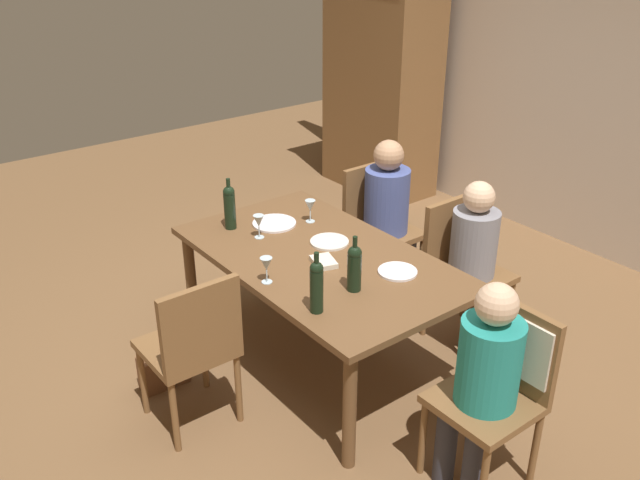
% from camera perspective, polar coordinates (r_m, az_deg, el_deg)
% --- Properties ---
extents(ground_plane, '(10.00, 10.00, 0.00)m').
position_cam_1_polar(ground_plane, '(4.39, -0.00, -9.74)').
color(ground_plane, brown).
extents(rear_room_partition, '(6.40, 0.12, 2.70)m').
position_cam_1_polar(rear_room_partition, '(5.77, 22.37, 11.98)').
color(rear_room_partition, beige).
rests_on(rear_room_partition, ground_plane).
extents(armoire_cabinet, '(1.18, 0.62, 2.18)m').
position_cam_1_polar(armoire_cabinet, '(6.70, 5.12, 13.30)').
color(armoire_cabinet, brown).
rests_on(armoire_cabinet, ground_plane).
extents(dining_table, '(1.77, 1.03, 0.73)m').
position_cam_1_polar(dining_table, '(4.04, -0.00, -2.25)').
color(dining_table, brown).
rests_on(dining_table, ground_plane).
extents(chair_far_right, '(0.44, 0.44, 0.92)m').
position_cam_1_polar(chair_far_right, '(4.46, 11.63, -1.69)').
color(chair_far_right, brown).
rests_on(chair_far_right, ground_plane).
extents(chair_far_left, '(0.44, 0.44, 0.92)m').
position_cam_1_polar(chair_far_left, '(4.95, 4.78, 1.69)').
color(chair_far_left, brown).
rests_on(chair_far_left, ground_plane).
extents(chair_right_end, '(0.44, 0.46, 0.92)m').
position_cam_1_polar(chair_right_end, '(3.41, 15.04, -10.41)').
color(chair_right_end, brown).
rests_on(chair_right_end, ground_plane).
extents(chair_near, '(0.44, 0.44, 0.92)m').
position_cam_1_polar(chair_near, '(3.64, -10.48, -8.45)').
color(chair_near, brown).
rests_on(chair_near, ground_plane).
extents(person_woman_host, '(0.33, 0.29, 1.10)m').
position_cam_1_polar(person_woman_host, '(4.35, 12.85, -1.01)').
color(person_woman_host, '#33333D').
rests_on(person_woman_host, ground_plane).
extents(person_man_bearded, '(0.36, 0.31, 1.15)m').
position_cam_1_polar(person_man_bearded, '(4.82, 5.74, 2.64)').
color(person_man_bearded, '#33333D').
rests_on(person_man_bearded, ground_plane).
extents(person_man_guest, '(0.29, 0.34, 1.10)m').
position_cam_1_polar(person_man_guest, '(3.28, 13.48, -10.79)').
color(person_man_guest, '#33333D').
rests_on(person_man_guest, ground_plane).
extents(wine_bottle_tall_green, '(0.07, 0.07, 0.33)m').
position_cam_1_polar(wine_bottle_tall_green, '(4.32, -7.52, 2.83)').
color(wine_bottle_tall_green, black).
rests_on(wine_bottle_tall_green, dining_table).
extents(wine_bottle_dark_red, '(0.08, 0.08, 0.31)m').
position_cam_1_polar(wine_bottle_dark_red, '(3.60, 2.87, -2.22)').
color(wine_bottle_dark_red, black).
rests_on(wine_bottle_dark_red, dining_table).
extents(wine_bottle_short_olive, '(0.07, 0.07, 0.33)m').
position_cam_1_polar(wine_bottle_short_olive, '(3.40, -0.29, -3.77)').
color(wine_bottle_short_olive, black).
rests_on(wine_bottle_short_olive, dining_table).
extents(wine_glass_near_left, '(0.07, 0.07, 0.15)m').
position_cam_1_polar(wine_glass_near_left, '(3.69, -4.48, -2.08)').
color(wine_glass_near_left, silver).
rests_on(wine_glass_near_left, dining_table).
extents(wine_glass_centre, '(0.07, 0.07, 0.15)m').
position_cam_1_polar(wine_glass_centre, '(4.39, -0.82, 2.80)').
color(wine_glass_centre, silver).
rests_on(wine_glass_centre, dining_table).
extents(wine_glass_near_right, '(0.07, 0.07, 0.15)m').
position_cam_1_polar(wine_glass_near_right, '(4.19, -5.11, 1.52)').
color(wine_glass_near_right, silver).
rests_on(wine_glass_near_right, dining_table).
extents(dinner_plate_host, '(0.24, 0.24, 0.01)m').
position_cam_1_polar(dinner_plate_host, '(4.15, 0.79, -0.15)').
color(dinner_plate_host, silver).
rests_on(dinner_plate_host, dining_table).
extents(dinner_plate_guest_left, '(0.28, 0.28, 0.01)m').
position_cam_1_polar(dinner_plate_guest_left, '(4.40, -3.82, 1.39)').
color(dinner_plate_guest_left, white).
rests_on(dinner_plate_guest_left, dining_table).
extents(dinner_plate_guest_right, '(0.22, 0.22, 0.01)m').
position_cam_1_polar(dinner_plate_guest_right, '(3.84, 6.46, -2.62)').
color(dinner_plate_guest_right, white).
rests_on(dinner_plate_guest_right, dining_table).
extents(folded_napkin, '(0.19, 0.16, 0.03)m').
position_cam_1_polar(folded_napkin, '(3.91, 0.30, -1.83)').
color(folded_napkin, beige).
rests_on(folded_napkin, dining_table).
extents(handbag, '(0.13, 0.29, 0.22)m').
position_cam_1_polar(handbag, '(4.21, -12.86, -10.43)').
color(handbag, brown).
rests_on(handbag, ground_plane).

